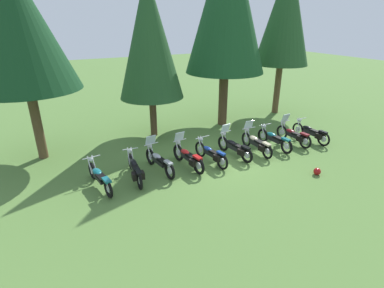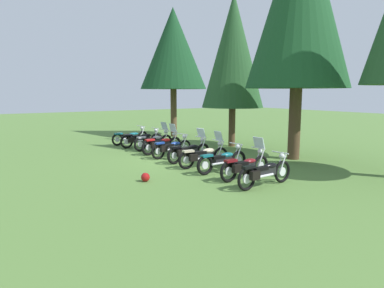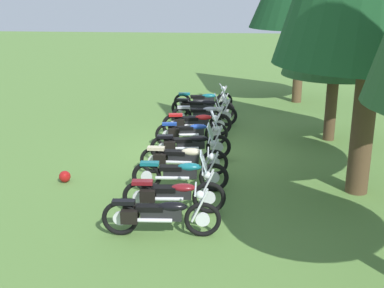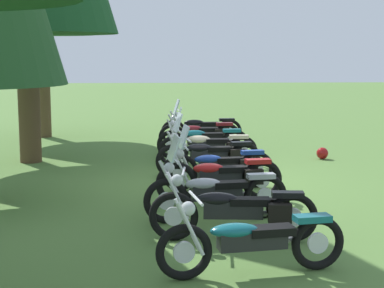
# 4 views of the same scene
# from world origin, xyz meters

# --- Properties ---
(ground_plane) EXTENTS (80.00, 80.00, 0.00)m
(ground_plane) POSITION_xyz_m (0.00, 0.00, 0.00)
(ground_plane) COLOR #547A38
(motorcycle_0) EXTENTS (0.72, 2.32, 0.99)m
(motorcycle_0) POSITION_xyz_m (-5.33, 0.01, 0.43)
(motorcycle_0) COLOR black
(motorcycle_0) RESTS_ON ground_plane
(motorcycle_1) EXTENTS (0.67, 2.37, 1.00)m
(motorcycle_1) POSITION_xyz_m (-3.98, 0.02, 0.44)
(motorcycle_1) COLOR black
(motorcycle_1) RESTS_ON ground_plane
(motorcycle_2) EXTENTS (0.66, 2.30, 1.37)m
(motorcycle_2) POSITION_xyz_m (-2.91, 0.24, 0.46)
(motorcycle_2) COLOR black
(motorcycle_2) RESTS_ON ground_plane
(motorcycle_3) EXTENTS (0.74, 2.27, 1.38)m
(motorcycle_3) POSITION_xyz_m (-1.69, 0.01, 0.47)
(motorcycle_3) COLOR black
(motorcycle_3) RESTS_ON ground_plane
(motorcycle_4) EXTENTS (0.77, 2.22, 1.01)m
(motorcycle_4) POSITION_xyz_m (-0.63, -0.09, 0.44)
(motorcycle_4) COLOR black
(motorcycle_4) RESTS_ON ground_plane
(motorcycle_5) EXTENTS (0.75, 2.28, 1.36)m
(motorcycle_5) POSITION_xyz_m (0.65, 0.02, 0.46)
(motorcycle_5) COLOR black
(motorcycle_5) RESTS_ON ground_plane
(motorcycle_6) EXTENTS (0.73, 2.30, 1.36)m
(motorcycle_6) POSITION_xyz_m (1.82, -0.05, 0.47)
(motorcycle_6) COLOR black
(motorcycle_6) RESTS_ON ground_plane
(motorcycle_7) EXTENTS (0.69, 2.31, 1.01)m
(motorcycle_7) POSITION_xyz_m (2.92, 0.03, 0.45)
(motorcycle_7) COLOR black
(motorcycle_7) RESTS_ON ground_plane
(motorcycle_8) EXTENTS (0.62, 2.22, 1.37)m
(motorcycle_8) POSITION_xyz_m (4.15, -0.01, 0.46)
(motorcycle_8) COLOR black
(motorcycle_8) RESTS_ON ground_plane
(motorcycle_9) EXTENTS (0.65, 2.32, 1.01)m
(motorcycle_9) POSITION_xyz_m (5.19, -0.15, 0.46)
(motorcycle_9) COLOR black
(motorcycle_9) RESTS_ON ground_plane
(pine_tree_0) EXTENTS (4.24, 4.24, 8.18)m
(pine_tree_0) POSITION_xyz_m (-7.11, 3.84, 5.61)
(pine_tree_0) COLOR brown
(pine_tree_0) RESTS_ON ground_plane
(pine_tree_1) EXTENTS (3.21, 3.21, 7.90)m
(pine_tree_1) POSITION_xyz_m (-1.67, 4.25, 4.97)
(pine_tree_1) COLOR #4C3823
(pine_tree_1) RESTS_ON ground_plane
(dropped_helmet) EXTENTS (0.29, 0.29, 0.29)m
(dropped_helmet) POSITION_xyz_m (2.62, -2.92, 0.14)
(dropped_helmet) COLOR maroon
(dropped_helmet) RESTS_ON ground_plane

